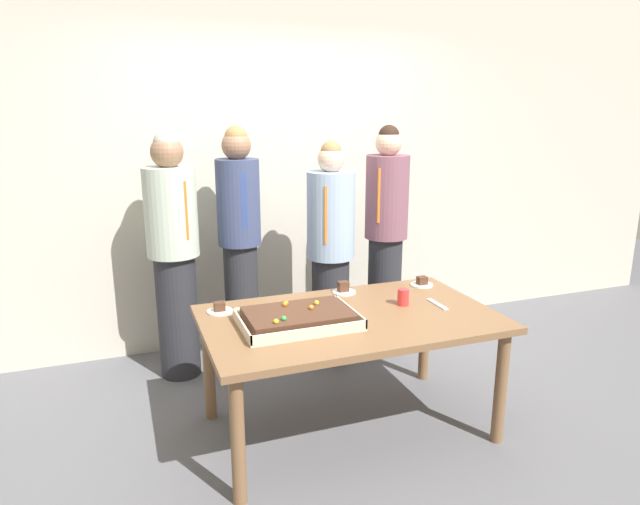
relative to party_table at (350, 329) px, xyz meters
name	(u,v)px	position (x,y,z in m)	size (l,w,h in m)	color
ground_plane	(348,428)	(0.00, 0.00, -0.64)	(12.00, 12.00, 0.00)	#5B5B60
interior_back_panel	(272,157)	(0.00, 1.60, 0.86)	(8.00, 0.12, 3.00)	beige
party_table	(350,329)	(0.00, 0.00, 0.00)	(1.67, 0.99, 0.72)	brown
sheet_cake	(298,318)	(-0.32, -0.02, 0.12)	(0.63, 0.43, 0.10)	beige
plated_slice_near_left	(344,289)	(0.13, 0.40, 0.10)	(0.15, 0.15, 0.07)	white
plated_slice_near_right	(422,283)	(0.68, 0.36, 0.10)	(0.15, 0.15, 0.06)	white
plated_slice_far_left	(220,309)	(-0.69, 0.32, 0.10)	(0.15, 0.15, 0.06)	white
drink_cup_nearest	(403,297)	(0.37, 0.06, 0.13)	(0.07, 0.07, 0.10)	red
cake_server_utensil	(437,304)	(0.57, -0.01, 0.08)	(0.03, 0.20, 0.01)	silver
person_serving_front	(240,243)	(-0.38, 1.14, 0.29)	(0.31, 0.31, 1.76)	#28282D
person_green_shirt_behind	(174,253)	(-0.86, 1.09, 0.26)	(0.35, 0.35, 1.74)	#28282D
person_striped_tie_right	(331,252)	(0.24, 0.93, 0.21)	(0.35, 0.35, 1.66)	#28282D
person_far_right_suit	(386,237)	(0.71, 0.97, 0.28)	(0.33, 0.33, 1.76)	#28282D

